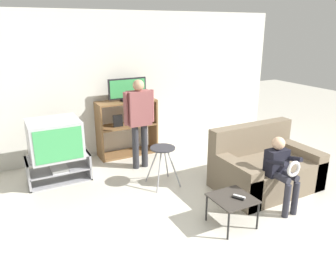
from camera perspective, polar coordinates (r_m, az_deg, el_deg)
The scene contains 12 objects.
wall_back at distance 6.27m, azimuth -6.43°, elevation 7.96°, with size 6.40×0.06×2.60m.
tv_stand at distance 5.40m, azimuth -18.47°, elevation -6.55°, with size 0.93×0.44×0.42m.
television_main at distance 5.21m, azimuth -19.12°, elevation -1.59°, with size 0.75×0.68×0.57m.
media_shelf at distance 6.13m, azimuth -7.16°, elevation 0.29°, with size 1.09×0.40×1.04m.
television_flat at distance 5.96m, azimuth -7.07°, elevation 6.74°, with size 0.71×0.20×0.41m.
folding_stool at distance 4.91m, azimuth -0.93°, elevation -4.32°, with size 0.42×0.42×0.61m.
snack_table at distance 4.09m, azimuth 11.14°, elevation -12.10°, with size 0.48×0.48×0.37m.
remote_control_black at distance 4.05m, azimuth 12.11°, elevation -11.68°, with size 0.04×0.14×0.02m, color black.
remote_control_white at distance 4.08m, azimuth 12.30°, elevation -11.43°, with size 0.04×0.14×0.02m, color silver.
couch at distance 5.13m, azimuth 16.38°, elevation -6.55°, with size 1.47×0.95×0.90m.
person_standing_adult at distance 5.41m, azimuth -5.03°, elevation 2.27°, with size 0.53×0.20×1.51m.
person_seated_child at distance 4.49m, azimuth 19.09°, elevation -6.33°, with size 0.33×0.43×0.97m.
Camera 1 is at (-2.25, -1.90, 2.33)m, focal length 35.00 mm.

